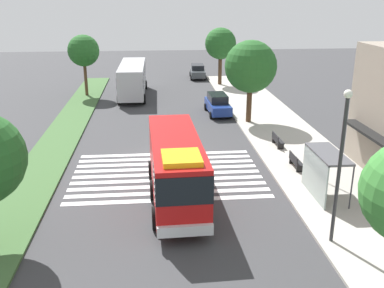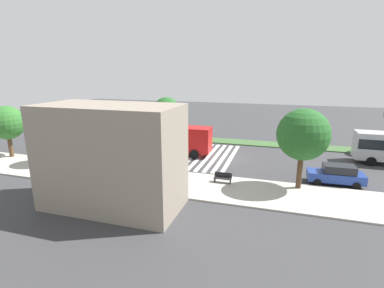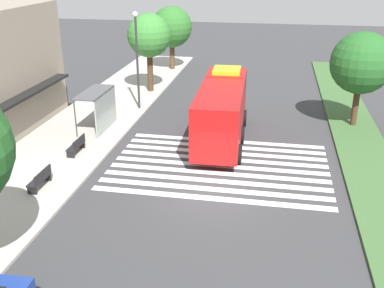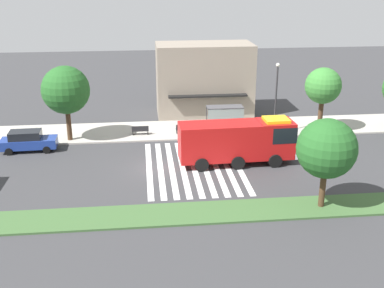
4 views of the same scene
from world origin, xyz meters
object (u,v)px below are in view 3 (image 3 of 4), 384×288
(fire_truck, at_px, (222,107))
(sidewalk_tree_east, at_px, (149,36))
(bus_stop_shelter, at_px, (100,103))
(bench_near_shelter, at_px, (77,145))
(bench_west_of_shelter, at_px, (40,179))
(sidewalk_tree_far_east, at_px, (172,27))
(street_lamp, at_px, (137,54))
(median_tree_west, at_px, (362,63))

(fire_truck, relative_size, sidewalk_tree_east, 1.53)
(bus_stop_shelter, bearing_deg, bench_near_shelter, -179.46)
(sidewalk_tree_east, bearing_deg, fire_truck, -143.01)
(bus_stop_shelter, bearing_deg, sidewalk_tree_east, -4.56)
(bench_near_shelter, height_order, bench_west_of_shelter, same)
(bench_west_of_shelter, height_order, sidewalk_tree_far_east, sidewalk_tree_far_east)
(bench_near_shelter, distance_m, sidewalk_tree_far_east, 21.65)
(bus_stop_shelter, bearing_deg, street_lamp, -13.94)
(bench_west_of_shelter, xyz_separation_m, sidewalk_tree_far_east, (25.57, -0.70, 3.58))
(sidewalk_tree_east, distance_m, median_tree_west, 16.29)
(bus_stop_shelter, relative_size, median_tree_west, 0.58)
(bench_near_shelter, relative_size, sidewalk_tree_far_east, 0.27)
(sidewalk_tree_east, bearing_deg, street_lamp, -175.09)
(median_tree_west, bearing_deg, bench_west_of_shelter, 126.71)
(sidewalk_tree_east, relative_size, sidewalk_tree_far_east, 1.04)
(bench_west_of_shelter, xyz_separation_m, street_lamp, (12.80, -1.10, 3.54))
(fire_truck, distance_m, sidewalk_tree_east, 11.98)
(fire_truck, height_order, sidewalk_tree_east, sidewalk_tree_east)
(bus_stop_shelter, height_order, bench_west_of_shelter, bus_stop_shelter)
(street_lamp, bearing_deg, fire_truck, -125.20)
(bus_stop_shelter, bearing_deg, sidewalk_tree_far_east, -2.43)
(bench_west_of_shelter, bearing_deg, fire_truck, -43.62)
(bench_near_shelter, height_order, sidewalk_tree_east, sidewalk_tree_east)
(bus_stop_shelter, xyz_separation_m, bench_west_of_shelter, (-8.22, -0.04, -1.30))
(sidewalk_tree_far_east, bearing_deg, fire_truck, -158.03)
(bench_near_shelter, distance_m, bench_west_of_shelter, 4.22)
(street_lamp, relative_size, sidewalk_tree_far_east, 1.14)
(median_tree_west, bearing_deg, bus_stop_shelter, 103.05)
(bench_near_shelter, xyz_separation_m, street_lamp, (8.58, -1.10, 3.54))
(bench_west_of_shelter, xyz_separation_m, sidewalk_tree_east, (17.46, -0.70, 4.02))
(sidewalk_tree_far_east, distance_m, median_tree_west, 20.50)
(sidewalk_tree_far_east, bearing_deg, sidewalk_tree_east, 180.00)
(fire_truck, relative_size, median_tree_west, 1.58)
(fire_truck, relative_size, bus_stop_shelter, 2.74)
(bus_stop_shelter, distance_m, bench_west_of_shelter, 8.32)
(street_lamp, distance_m, median_tree_west, 14.95)
(bench_near_shelter, distance_m, sidewalk_tree_east, 13.86)
(bench_near_shelter, distance_m, street_lamp, 9.35)
(bus_stop_shelter, height_order, sidewalk_tree_far_east, sidewalk_tree_far_east)
(bench_near_shelter, xyz_separation_m, sidewalk_tree_far_east, (21.34, -0.70, 3.58))
(sidewalk_tree_east, bearing_deg, bench_near_shelter, 176.98)
(bench_west_of_shelter, bearing_deg, bench_near_shelter, 0.00)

